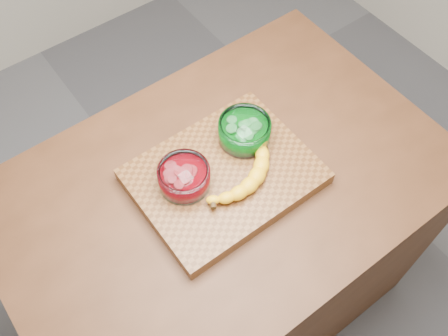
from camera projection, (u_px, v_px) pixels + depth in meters
ground at (224, 294)px, 2.07m from camera, size 3.50×3.50×0.00m
counter at (224, 250)px, 1.69m from camera, size 1.20×0.80×0.90m
cutting_board at (224, 176)px, 1.29m from camera, size 0.45×0.35×0.04m
bowl_red at (184, 177)px, 1.23m from camera, size 0.13×0.13×0.06m
bowl_green at (244, 131)px, 1.31m from camera, size 0.14×0.14×0.06m
banana at (237, 169)px, 1.26m from camera, size 0.27×0.18×0.04m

